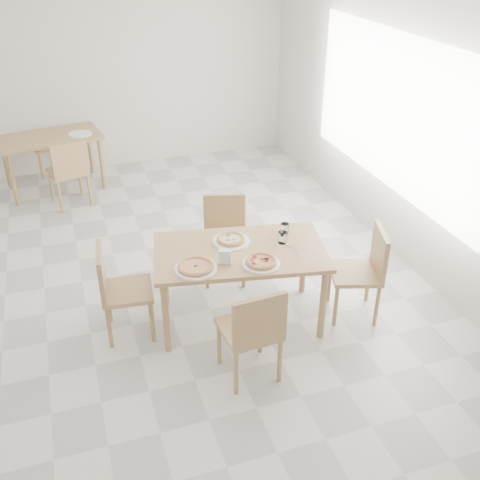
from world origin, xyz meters
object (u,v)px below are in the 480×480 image
object	(u,v)px
tumbler_a	(285,229)
chair_back_s	(69,169)
main_table	(240,258)
plate_pepperoni	(261,264)
pizza_mushroom	(231,239)
chair_back_n	(42,141)
napkin_holder	(225,257)
plate_empty	(80,134)
chair_west	(117,286)
plate_margherita	(196,269)
pizza_margherita	(196,266)
chair_east	(365,267)
second_table	(50,143)
plate_mushroom	(231,241)
chair_north	(225,232)
chair_south	(253,329)
pizza_pepperoni	(261,261)
tumbler_b	(283,237)

from	to	relation	value
tumbler_a	chair_back_s	distance (m)	3.29
main_table	tumbler_a	distance (m)	0.52
plate_pepperoni	tumbler_a	xyz separation A→B (m)	(0.39, 0.43, 0.04)
pizza_mushroom	chair_back_n	world-z (taller)	chair_back_n
napkin_holder	plate_empty	size ratio (longest dim) A/B	0.44
chair_west	tumbler_a	distance (m)	1.58
main_table	plate_margherita	distance (m)	0.49
pizza_margherita	chair_east	bearing A→B (deg)	-3.23
second_table	plate_pepperoni	bearing A→B (deg)	-77.59
plate_mushroom	pizza_mushroom	size ratio (longest dim) A/B	1.07
pizza_margherita	chair_north	bearing A→B (deg)	60.63
plate_pepperoni	plate_empty	distance (m)	3.95
chair_south	chair_north	distance (m)	1.58
main_table	plate_empty	bearing A→B (deg)	117.76
pizza_pepperoni	plate_margherita	bearing A→B (deg)	169.60
plate_margherita	pizza_pepperoni	distance (m)	0.55
pizza_pepperoni	chair_back_n	xyz separation A→B (m)	(-1.69, 4.49, -0.31)
chair_east	pizza_margherita	bearing A→B (deg)	-75.76
chair_west	plate_mushroom	size ratio (longest dim) A/B	2.62
chair_back_s	second_table	bearing A→B (deg)	-88.57
chair_back_s	plate_empty	bearing A→B (deg)	-123.89
tumbler_a	tumbler_b	distance (m)	0.17
pizza_pepperoni	chair_back_n	size ratio (longest dim) A/B	0.41
plate_pepperoni	pizza_mushroom	world-z (taller)	pizza_mushroom
plate_mushroom	tumbler_b	distance (m)	0.46
pizza_margherita	tumbler_a	distance (m)	0.98
chair_back_s	chair_back_n	bearing A→B (deg)	-90.91
chair_north	chair_back_s	size ratio (longest dim) A/B	0.96
tumbler_a	second_table	distance (m)	3.93
chair_west	pizza_mushroom	xyz separation A→B (m)	(1.04, 0.00, 0.28)
chair_east	second_table	size ratio (longest dim) A/B	0.63
chair_north	chair_east	xyz separation A→B (m)	(1.01, -1.05, 0.01)
chair_back_s	pizza_margherita	bearing A→B (deg)	91.71
second_table	napkin_holder	bearing A→B (deg)	-80.76
chair_north	chair_west	size ratio (longest dim) A/B	0.99
main_table	pizza_margherita	bearing A→B (deg)	-147.38
main_table	chair_back_s	distance (m)	3.18
pizza_mushroom	plate_empty	bearing A→B (deg)	107.44
chair_north	plate_empty	distance (m)	2.96
tumbler_a	plate_margherita	bearing A→B (deg)	-160.17
pizza_mushroom	napkin_holder	size ratio (longest dim) A/B	2.35
plate_mushroom	tumbler_b	world-z (taller)	tumbler_b
chair_south	chair_east	bearing A→B (deg)	-161.83
main_table	tumbler_a	xyz separation A→B (m)	(0.48, 0.15, 0.13)
chair_north	plate_margherita	bearing A→B (deg)	-102.90
main_table	chair_north	xyz separation A→B (m)	(0.10, 0.78, -0.17)
chair_east	plate_mushroom	distance (m)	1.24
chair_east	chair_back_s	size ratio (longest dim) A/B	0.99
chair_east	plate_mushroom	bearing A→B (deg)	-92.85
pizza_pepperoni	napkin_holder	distance (m)	0.30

